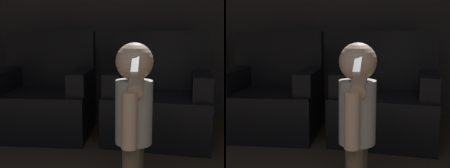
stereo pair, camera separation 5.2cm
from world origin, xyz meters
The scene contains 4 objects.
wall_back centered at (0.00, 4.50, 1.30)m, with size 8.40×0.05×2.60m.
armchair_left centered at (-0.91, 3.63, 0.34)m, with size 0.95×0.84×0.99m.
armchair_right centered at (0.20, 3.63, 0.34)m, with size 0.98×0.88×0.99m.
person_toddler centered at (0.05, 2.38, 0.55)m, with size 0.20×0.36×0.93m.
Camera 1 is at (0.16, 0.72, 0.98)m, focal length 50.00 mm.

